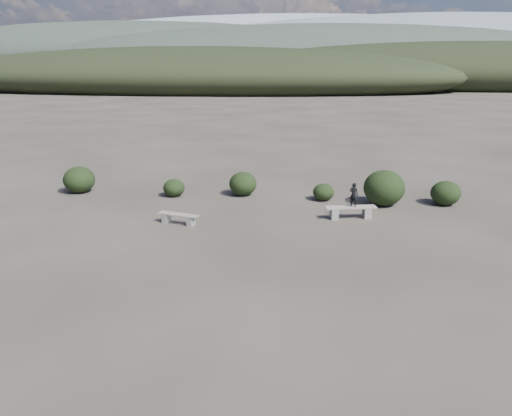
# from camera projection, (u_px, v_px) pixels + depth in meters

# --- Properties ---
(ground) EXTENTS (1200.00, 1200.00, 0.00)m
(ground) POSITION_uv_depth(u_px,v_px,m) (252.00, 282.00, 13.73)
(ground) COLOR #322D27
(ground) RESTS_ON ground
(bench_left) EXTENTS (1.62, 0.74, 0.40)m
(bench_left) POSITION_uv_depth(u_px,v_px,m) (178.00, 218.00, 18.57)
(bench_left) COLOR slate
(bench_left) RESTS_ON ground
(bench_right) EXTENTS (1.98, 0.82, 0.49)m
(bench_right) POSITION_uv_depth(u_px,v_px,m) (351.00, 211.00, 19.20)
(bench_right) COLOR slate
(bench_right) RESTS_ON ground
(seated_person) EXTENTS (0.40, 0.34, 0.94)m
(seated_person) POSITION_uv_depth(u_px,v_px,m) (354.00, 195.00, 19.02)
(seated_person) COLOR black
(seated_person) RESTS_ON bench_right
(shrub_a) EXTENTS (0.96, 0.96, 0.78)m
(shrub_a) POSITION_uv_depth(u_px,v_px,m) (174.00, 188.00, 22.35)
(shrub_a) COLOR black
(shrub_a) RESTS_ON ground
(shrub_b) EXTENTS (1.25, 1.25, 1.07)m
(shrub_b) POSITION_uv_depth(u_px,v_px,m) (243.00, 184.00, 22.47)
(shrub_b) COLOR black
(shrub_b) RESTS_ON ground
(shrub_c) EXTENTS (0.93, 0.93, 0.74)m
(shrub_c) POSITION_uv_depth(u_px,v_px,m) (324.00, 192.00, 21.70)
(shrub_c) COLOR black
(shrub_c) RESTS_ON ground
(shrub_d) EXTENTS (1.71, 1.71, 1.50)m
(shrub_d) POSITION_uv_depth(u_px,v_px,m) (384.00, 188.00, 20.87)
(shrub_d) COLOR black
(shrub_d) RESTS_ON ground
(shrub_e) EXTENTS (1.23, 1.23, 1.03)m
(shrub_e) POSITION_uv_depth(u_px,v_px,m) (446.00, 193.00, 20.97)
(shrub_e) COLOR black
(shrub_e) RESTS_ON ground
(shrub_f) EXTENTS (1.43, 1.43, 1.21)m
(shrub_f) POSITION_uv_depth(u_px,v_px,m) (79.00, 180.00, 22.95)
(shrub_f) COLOR black
(shrub_f) RESTS_ON ground
(mountain_ridges) EXTENTS (500.00, 400.00, 56.00)m
(mountain_ridges) POSITION_uv_depth(u_px,v_px,m) (306.00, 53.00, 334.23)
(mountain_ridges) COLOR black
(mountain_ridges) RESTS_ON ground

